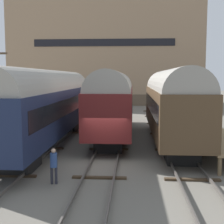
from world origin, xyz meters
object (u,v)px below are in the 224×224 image
at_px(person_worker, 54,163).
at_px(train_car_navy, 49,102).
at_px(train_car_brown, 171,101).
at_px(bench, 205,122).
at_px(train_car_maroon, 114,99).

bearing_deg(person_worker, train_car_navy, 106.45).
height_order(train_car_navy, person_worker, train_car_navy).
xyz_separation_m(train_car_brown, bench, (2.60, 0.72, -1.56)).
relative_size(train_car_brown, train_car_navy, 0.82).
bearing_deg(train_car_brown, train_car_maroon, 146.28).
height_order(train_car_navy, train_car_maroon, train_car_navy).
relative_size(bench, person_worker, 0.86).
distance_m(train_car_brown, person_worker, 11.49).
distance_m(bench, person_worker, 13.48).
relative_size(train_car_navy, bench, 13.45).
distance_m(train_car_navy, train_car_maroon, 6.02).
distance_m(train_car_maroon, bench, 7.46).
xyz_separation_m(train_car_maroon, person_worker, (-1.97, -12.27, -2.03)).
bearing_deg(train_car_navy, person_worker, -73.55).
bearing_deg(train_car_brown, train_car_navy, -172.01).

